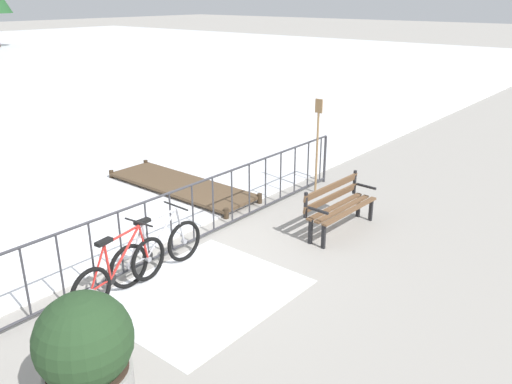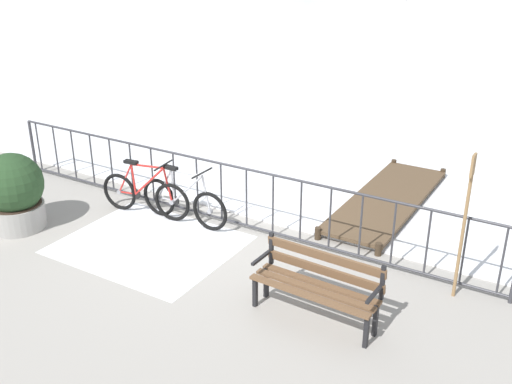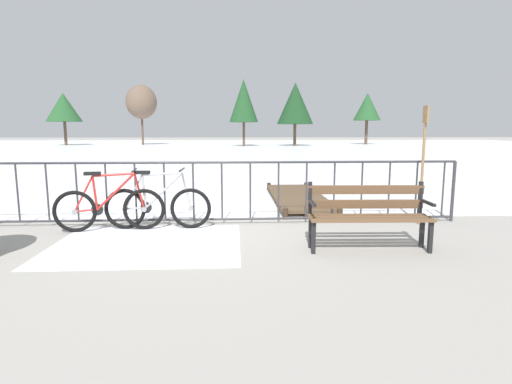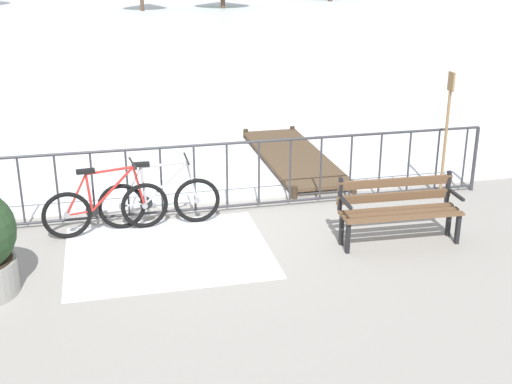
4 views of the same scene
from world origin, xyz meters
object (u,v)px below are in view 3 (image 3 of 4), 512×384
bicycle_near_railing (110,208)px  oar_upright (423,157)px  bicycle_second (158,206)px  park_bench (368,211)px

bicycle_near_railing → oar_upright: (5.11, 0.18, 0.77)m
bicycle_second → oar_upright: 4.44m
oar_upright → bicycle_near_railing: bearing=-177.9°
bicycle_near_railing → park_bench: size_ratio=1.05×
bicycle_second → park_bench: bearing=-22.7°
park_bench → bicycle_near_railing: bearing=162.8°
bicycle_near_railing → bicycle_second: same height
bicycle_near_railing → oar_upright: size_ratio=0.86×
bicycle_near_railing → park_bench: 3.93m
bicycle_near_railing → bicycle_second: 0.74m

